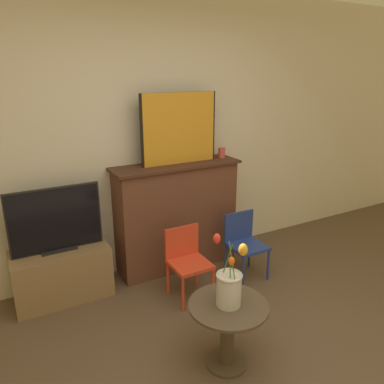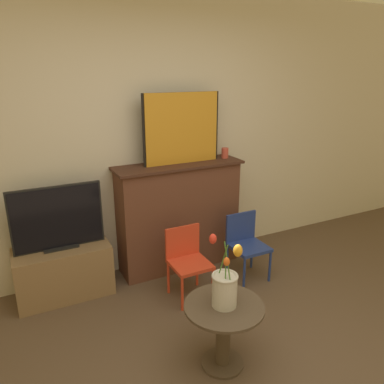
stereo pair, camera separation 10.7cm
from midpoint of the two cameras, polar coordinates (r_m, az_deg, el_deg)
wall_back at (r=3.66m, az=-6.66°, el=8.48°), size 8.00×0.06×2.70m
fireplace_mantel at (r=3.79m, az=-1.21°, el=-3.46°), size 1.28×0.39×1.09m
painting at (r=3.59m, az=-0.68°, el=9.65°), size 0.78×0.03×0.67m
mantel_candle at (r=3.87m, az=5.84°, el=5.93°), size 0.07×0.07×0.10m
tv_stand at (r=3.60m, az=-18.10°, el=-11.44°), size 0.82×0.40×0.47m
tv_monitor at (r=3.39m, az=-18.95°, el=-3.86°), size 0.76×0.12×0.57m
chair_red at (r=3.37m, az=0.21°, el=-9.99°), size 0.33×0.33×0.63m
chair_blue at (r=3.71m, az=9.04°, el=-7.45°), size 0.33×0.33×0.63m
side_table at (r=2.69m, az=6.02°, el=-19.66°), size 0.54×0.54×0.48m
vase_tulips at (r=2.51m, az=6.27°, el=-14.11°), size 0.17×0.29×0.49m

